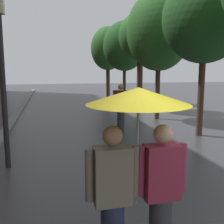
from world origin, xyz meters
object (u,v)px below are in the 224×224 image
at_px(street_tree_2, 159,31).
at_px(street_tree_1, 205,18).
at_px(street_tree_5, 108,49).
at_px(couple_under_umbrella, 138,153).
at_px(street_tree_3, 140,37).
at_px(street_tree_4, 125,46).
at_px(pedestrian_walking_midground, 121,107).
at_px(street_lamp_post, 2,71).

bearing_deg(street_tree_2, street_tree_1, -86.39).
bearing_deg(street_tree_5, couple_under_umbrella, -101.34).
bearing_deg(street_tree_2, street_tree_3, 87.64).
relative_size(street_tree_4, pedestrian_walking_midground, 3.10).
height_order(street_tree_2, street_tree_4, street_tree_2).
relative_size(couple_under_umbrella, street_lamp_post, 0.56).
distance_m(street_tree_1, street_tree_4, 9.48).
xyz_separation_m(street_tree_3, street_lamp_post, (-5.92, -7.83, -1.74)).
bearing_deg(couple_under_umbrella, pedestrian_walking_midground, 76.46).
bearing_deg(street_lamp_post, pedestrian_walking_midground, 39.33).
xyz_separation_m(street_tree_3, couple_under_umbrella, (-4.01, -11.59, -2.58)).
bearing_deg(pedestrian_walking_midground, couple_under_umbrella, -103.54).
height_order(street_tree_4, street_tree_5, street_tree_5).
height_order(couple_under_umbrella, pedestrian_walking_midground, couple_under_umbrella).
distance_m(street_tree_1, pedestrian_walking_midground, 4.05).
bearing_deg(pedestrian_walking_midground, street_tree_3, 64.07).
relative_size(couple_under_umbrella, pedestrian_walking_midground, 1.20).
bearing_deg(street_lamp_post, street_tree_4, 61.89).
height_order(street_tree_1, street_tree_2, street_tree_2).
height_order(street_tree_2, couple_under_umbrella, street_tree_2).
bearing_deg(street_tree_4, street_tree_5, 95.91).
xyz_separation_m(street_tree_1, street_tree_5, (-0.38, 13.01, -0.07)).
bearing_deg(street_tree_5, pedestrian_walking_midground, -100.10).
bearing_deg(couple_under_umbrella, street_tree_4, 74.76).
distance_m(street_tree_5, street_lamp_post, 15.85).
xyz_separation_m(street_tree_2, street_lamp_post, (-5.80, -4.99, -1.68)).
bearing_deg(street_tree_1, street_lamp_post, -163.92).
relative_size(street_tree_3, pedestrian_walking_midground, 3.05).
bearing_deg(street_tree_3, street_tree_4, 88.82).
relative_size(street_tree_3, street_tree_4, 0.99).
bearing_deg(street_lamp_post, street_tree_3, 52.91).
xyz_separation_m(street_tree_3, street_tree_4, (0.07, 3.38, -0.21)).
xyz_separation_m(street_tree_3, street_tree_5, (-0.30, 6.91, -0.13)).
distance_m(street_tree_1, couple_under_umbrella, 7.30).
distance_m(street_tree_4, street_lamp_post, 12.80).
relative_size(street_tree_1, street_tree_3, 1.01).
xyz_separation_m(street_tree_4, couple_under_umbrella, (-4.08, -14.97, -2.37)).
distance_m(street_tree_3, street_tree_4, 3.39).
relative_size(street_lamp_post, pedestrian_walking_midground, 2.16).
relative_size(street_tree_4, street_tree_5, 0.97).
bearing_deg(street_tree_2, couple_under_umbrella, -113.95).
distance_m(street_tree_1, street_tree_3, 6.10).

